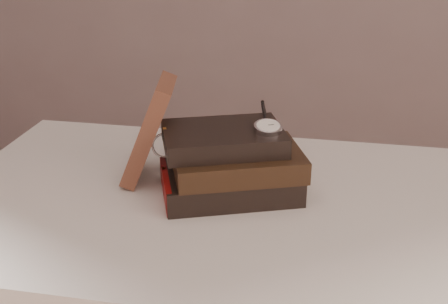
# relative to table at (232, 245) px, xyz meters

# --- Properties ---
(table) EXTENTS (1.00, 0.60, 0.75)m
(table) POSITION_rel_table_xyz_m (0.00, 0.00, 0.00)
(table) COLOR silver
(table) RESTS_ON ground
(book_stack) EXTENTS (0.27, 0.23, 0.11)m
(book_stack) POSITION_rel_table_xyz_m (-0.01, 0.03, 0.15)
(book_stack) COLOR black
(book_stack) RESTS_ON table
(journal) EXTENTS (0.12, 0.13, 0.19)m
(journal) POSITION_rel_table_xyz_m (-0.16, 0.06, 0.19)
(journal) COLOR #46251B
(journal) RESTS_ON table
(pocket_watch) EXTENTS (0.06, 0.15, 0.02)m
(pocket_watch) POSITION_rel_table_xyz_m (0.05, 0.04, 0.21)
(pocket_watch) COLOR silver
(pocket_watch) RESTS_ON book_stack
(eyeglasses) EXTENTS (0.13, 0.14, 0.05)m
(eyeglasses) POSITION_rel_table_xyz_m (-0.11, 0.07, 0.16)
(eyeglasses) COLOR silver
(eyeglasses) RESTS_ON book_stack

